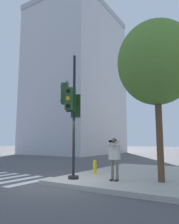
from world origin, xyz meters
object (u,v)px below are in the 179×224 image
street_tree (156,63)px  fire_hydrant (95,167)px  person_photographer (114,155)px  traffic_signal_pole (71,107)px

street_tree → fire_hydrant: size_ratio=9.82×
street_tree → person_photographer: bearing=-157.0°
traffic_signal_pole → street_tree: 3.87m
traffic_signal_pole → fire_hydrant: bearing=85.8°
fire_hydrant → traffic_signal_pole: bearing=-94.2°
person_photographer → street_tree: 3.98m
street_tree → traffic_signal_pole: bearing=-159.6°
fire_hydrant → street_tree: bearing=-8.6°
street_tree → fire_hydrant: 5.31m
traffic_signal_pole → street_tree: size_ratio=0.83×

